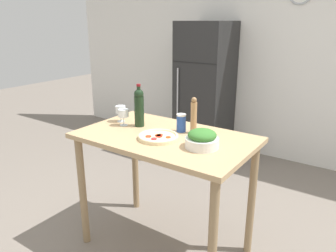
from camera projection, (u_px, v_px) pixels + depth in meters
ground_plane at (165, 245)px, 2.60m from camera, size 14.00×14.00×0.00m
wall_back at (272, 55)px, 3.98m from camera, size 6.40×0.08×2.60m
refrigerator at (205, 89)px, 4.24m from camera, size 0.61×0.64×1.70m
prep_counter at (165, 153)px, 2.36m from camera, size 1.24×0.75×0.93m
wine_bottle at (139, 107)px, 2.47m from camera, size 0.07×0.07×0.33m
wine_glass_near at (123, 114)px, 2.51m from camera, size 0.08×0.08×0.13m
wine_glass_far at (121, 110)px, 2.60m from camera, size 0.08×0.08×0.13m
pepper_mill at (194, 116)px, 2.32m from camera, size 0.04×0.04×0.26m
salad_bowl at (202, 139)px, 2.08m from camera, size 0.22×0.22×0.12m
homemade_pizza at (159, 137)px, 2.24m from camera, size 0.28×0.28×0.03m
salt_canister at (181, 123)px, 2.37m from camera, size 0.07×0.07×0.13m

